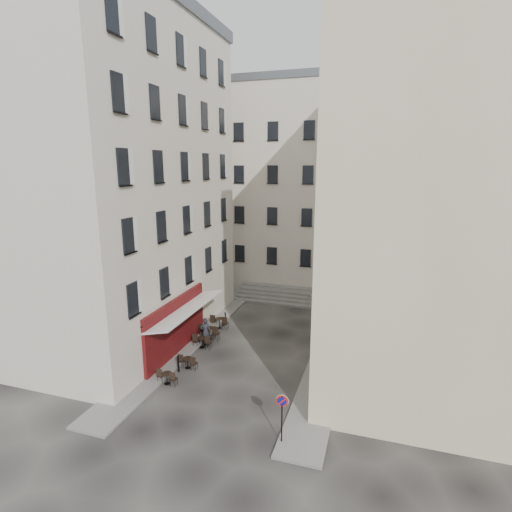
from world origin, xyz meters
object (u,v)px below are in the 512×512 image
at_px(bistro_table_a, 167,377).
at_px(pedestrian, 205,332).
at_px(no_parking_sign, 282,410).
at_px(bistro_table_b, 188,362).

xyz_separation_m(bistro_table_a, pedestrian, (-0.02, 4.85, 0.52)).
xyz_separation_m(no_parking_sign, bistro_table_b, (-6.59, 4.51, -1.18)).
height_order(no_parking_sign, bistro_table_a, no_parking_sign).
bearing_deg(no_parking_sign, pedestrian, 128.29).
bearing_deg(pedestrian, bistro_table_b, 69.77).
height_order(no_parking_sign, bistro_table_b, no_parking_sign).
height_order(bistro_table_b, pedestrian, pedestrian).
xyz_separation_m(no_parking_sign, pedestrian, (-6.87, 7.52, -0.66)).
height_order(bistro_table_a, bistro_table_b, bistro_table_b).
relative_size(no_parking_sign, pedestrian, 1.20).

